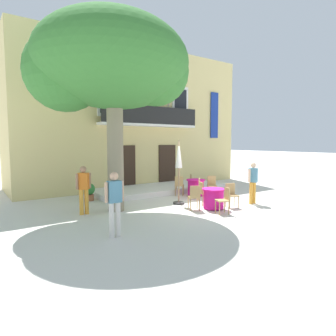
% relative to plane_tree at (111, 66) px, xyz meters
% --- Properties ---
extents(ground_plane, '(120.00, 120.00, 0.00)m').
position_rel_plane_tree_xyz_m(ground_plane, '(3.19, -1.21, -5.10)').
color(ground_plane, silver).
extents(building_facade, '(13.00, 5.09, 7.50)m').
position_rel_plane_tree_xyz_m(building_facade, '(3.69, 5.77, -1.36)').
color(building_facade, '#DBC67F').
rests_on(building_facade, ground).
extents(entrance_step_platform, '(6.82, 2.59, 0.25)m').
position_rel_plane_tree_xyz_m(entrance_step_platform, '(3.69, 2.49, -4.98)').
color(entrance_step_platform, silver).
rests_on(entrance_step_platform, ground).
extents(plane_tree, '(5.52, 4.85, 6.85)m').
position_rel_plane_tree_xyz_m(plane_tree, '(0.00, 0.00, 0.00)').
color(plane_tree, '#7F755B').
rests_on(plane_tree, ground).
extents(cafe_table_near_tree, '(0.86, 0.86, 0.76)m').
position_rel_plane_tree_xyz_m(cafe_table_near_tree, '(4.29, 0.47, -4.71)').
color(cafe_table_near_tree, '#DB1984').
rests_on(cafe_table_near_tree, ground).
extents(cafe_chair_near_tree_0, '(0.57, 0.57, 0.91)m').
position_rel_plane_tree_xyz_m(cafe_chair_near_tree_0, '(3.84, -0.13, -4.58)').
color(cafe_chair_near_tree_0, tan).
rests_on(cafe_chair_near_tree_0, ground).
extents(cafe_chair_near_tree_1, '(0.56, 0.56, 0.91)m').
position_rel_plane_tree_xyz_m(cafe_chair_near_tree_1, '(4.95, 0.10, -4.58)').
color(cafe_chair_near_tree_1, tan).
rests_on(cafe_chair_near_tree_1, ground).
extents(cafe_chair_near_tree_2, '(0.56, 0.56, 0.91)m').
position_rel_plane_tree_xyz_m(cafe_chair_near_tree_2, '(4.67, 1.12, -4.58)').
color(cafe_chair_near_tree_2, tan).
rests_on(cafe_chair_near_tree_2, ground).
extents(cafe_chair_near_tree_3, '(0.57, 0.57, 0.91)m').
position_rel_plane_tree_xyz_m(cafe_chair_near_tree_3, '(3.70, 0.94, -4.58)').
color(cafe_chair_near_tree_3, tan).
rests_on(cafe_chair_near_tree_3, ground).
extents(cafe_table_middle, '(0.86, 0.86, 0.76)m').
position_rel_plane_tree_xyz_m(cafe_table_middle, '(3.13, -1.89, -4.71)').
color(cafe_table_middle, '#DB1984').
rests_on(cafe_table_middle, ground).
extents(cafe_chair_middle_0, '(0.52, 0.52, 0.91)m').
position_rel_plane_tree_xyz_m(cafe_chair_middle_0, '(2.93, -2.62, -4.58)').
color(cafe_chair_middle_0, tan).
rests_on(cafe_chair_middle_0, ground).
extents(cafe_chair_middle_1, '(0.52, 0.52, 0.91)m').
position_rel_plane_tree_xyz_m(cafe_chair_middle_1, '(3.86, -2.09, -4.58)').
color(cafe_chair_middle_1, tan).
rests_on(cafe_chair_middle_1, ground).
extents(cafe_chair_middle_2, '(0.50, 0.50, 0.91)m').
position_rel_plane_tree_xyz_m(cafe_chair_middle_2, '(3.29, -1.15, -4.58)').
color(cafe_chair_middle_2, tan).
rests_on(cafe_chair_middle_2, ground).
extents(cafe_chair_middle_3, '(0.53, 0.53, 0.91)m').
position_rel_plane_tree_xyz_m(cafe_chair_middle_3, '(2.42, -1.63, -4.58)').
color(cafe_chair_middle_3, tan).
rests_on(cafe_chair_middle_3, ground).
extents(cafe_umbrella, '(0.44, 0.44, 2.55)m').
position_rel_plane_tree_xyz_m(cafe_umbrella, '(2.60, -0.46, -3.44)').
color(cafe_umbrella, '#997A56').
rests_on(cafe_umbrella, ground).
extents(ground_planter_left, '(0.44, 0.44, 0.74)m').
position_rel_plane_tree_xyz_m(ground_planter_left, '(-0.07, 2.22, -4.70)').
color(ground_planter_left, '#995638').
rests_on(ground_planter_left, ground).
extents(pedestrian_near_entrance, '(0.53, 0.23, 1.71)m').
position_rel_plane_tree_xyz_m(pedestrian_near_entrance, '(-1.19, -2.70, -4.14)').
color(pedestrian_near_entrance, silver).
rests_on(pedestrian_near_entrance, ground).
extents(pedestrian_mid_plaza, '(0.53, 0.40, 1.66)m').
position_rel_plane_tree_xyz_m(pedestrian_mid_plaza, '(5.05, -2.13, -4.16)').
color(pedestrian_mid_plaza, gold).
rests_on(pedestrian_mid_plaza, ground).
extents(pedestrian_by_tree, '(0.53, 0.39, 1.66)m').
position_rel_plane_tree_xyz_m(pedestrian_by_tree, '(-1.05, 0.09, -4.17)').
color(pedestrian_by_tree, gold).
rests_on(pedestrian_by_tree, ground).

